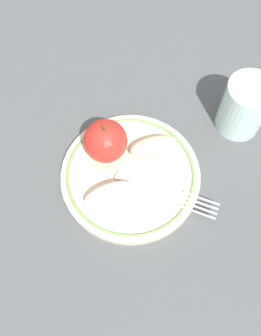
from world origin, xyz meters
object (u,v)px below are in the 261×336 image
Objects in this scene: fork at (163,192)px; drinking_glass at (244,107)px; plate at (130,175)px; apple_slice_front at (109,194)px; apple_red_whole at (106,141)px; apple_slice_back at (153,146)px.

drinking_glass reaches higher than fork.
apple_slice_front is (0.01, -0.05, 0.02)m from plate.
apple_red_whole is 0.08m from apple_slice_back.
fork is (0.06, 0.01, 0.01)m from plate.
apple_slice_back is (-0.00, 0.06, 0.02)m from plate.
apple_slice_front and apple_slice_back have the same top height.
fork is at bearing 11.98° from plate.
fork is at bearing -16.29° from apple_slice_front.
fork is 1.62× the size of drinking_glass.
apple_slice_front is 0.08m from fork.
plate is 0.06m from fork.
apple_red_whole is 0.49× the size of fork.
fork is 0.20m from drinking_glass.
apple_red_whole is 1.00× the size of apple_slice_front.
apple_slice_front is 0.49× the size of fork.
plate is 0.06m from apple_slice_front.
apple_red_whole is 0.12m from fork.
apple_slice_front is 1.00× the size of apple_slice_back.
apple_red_whole is (-0.06, 0.00, 0.04)m from plate.
fork is (0.11, 0.01, -0.03)m from apple_red_whole.
apple_slice_back is at bearing 93.96° from plate.
plate is 2.26× the size of drinking_glass.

